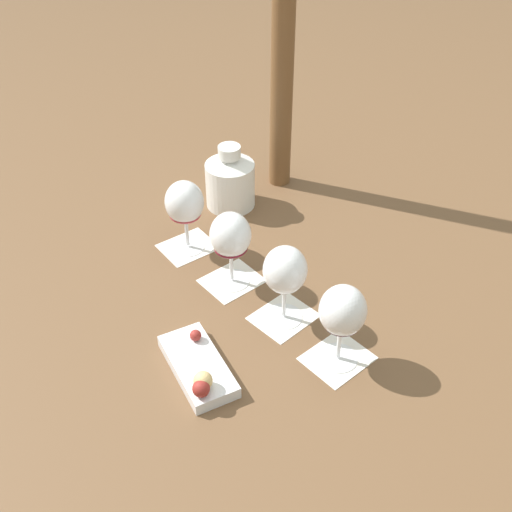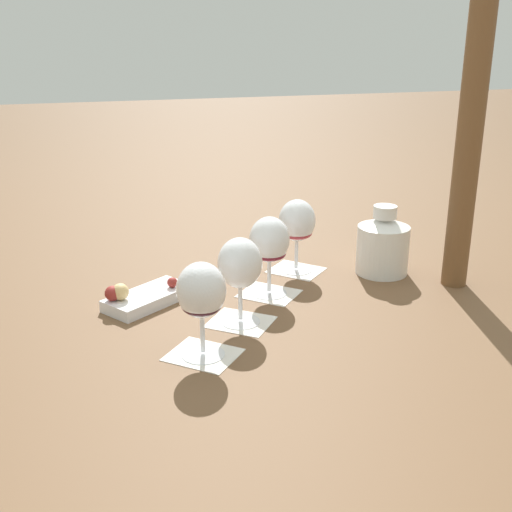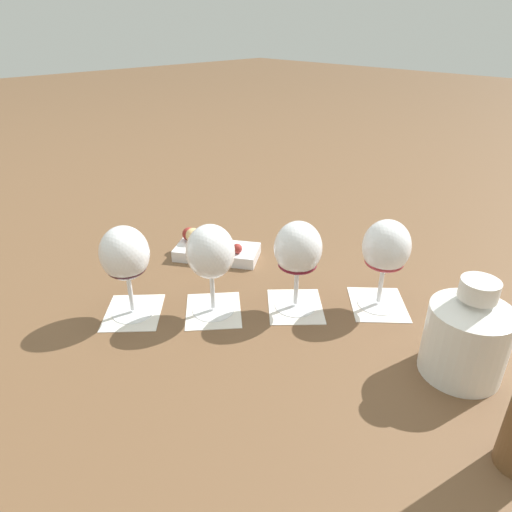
{
  "view_description": "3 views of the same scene",
  "coord_description": "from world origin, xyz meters",
  "px_view_note": "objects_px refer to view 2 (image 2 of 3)",
  "views": [
    {
      "loc": [
        0.94,
        0.11,
        0.87
      ],
      "look_at": [
        -0.0,
        -0.0,
        0.11
      ],
      "focal_mm": 45.0,
      "sensor_mm": 36.0,
      "label": 1
    },
    {
      "loc": [
        0.34,
        1.12,
        0.52
      ],
      "look_at": [
        -0.0,
        -0.0,
        0.11
      ],
      "focal_mm": 45.0,
      "sensor_mm": 36.0,
      "label": 2
    },
    {
      "loc": [
        -0.49,
        0.48,
        0.47
      ],
      "look_at": [
        -0.0,
        -0.0,
        0.11
      ],
      "focal_mm": 32.0,
      "sensor_mm": 36.0,
      "label": 3
    }
  ],
  "objects_px": {
    "wine_glass_2": "(240,267)",
    "snack_dish": "(144,297)",
    "wine_glass_1": "(269,243)",
    "umbrella_pole": "(483,15)",
    "ceramic_vase": "(383,244)",
    "wine_glass_3": "(201,295)",
    "wine_glass_0": "(297,224)"
  },
  "relations": [
    {
      "from": "wine_glass_2",
      "to": "snack_dish",
      "type": "height_order",
      "value": "wine_glass_2"
    },
    {
      "from": "wine_glass_1",
      "to": "wine_glass_2",
      "type": "distance_m",
      "value": 0.15
    },
    {
      "from": "wine_glass_1",
      "to": "umbrella_pole",
      "type": "bearing_deg",
      "value": 171.08
    },
    {
      "from": "ceramic_vase",
      "to": "snack_dish",
      "type": "distance_m",
      "value": 0.54
    },
    {
      "from": "ceramic_vase",
      "to": "wine_glass_1",
      "type": "bearing_deg",
      "value": 8.91
    },
    {
      "from": "wine_glass_1",
      "to": "umbrella_pole",
      "type": "xyz_separation_m",
      "value": [
        -0.4,
        0.06,
        0.43
      ]
    },
    {
      "from": "wine_glass_1",
      "to": "wine_glass_3",
      "type": "xyz_separation_m",
      "value": [
        0.19,
        0.22,
        -0.0
      ]
    },
    {
      "from": "wine_glass_2",
      "to": "snack_dish",
      "type": "xyz_separation_m",
      "value": [
        0.16,
        -0.14,
        -0.09
      ]
    },
    {
      "from": "wine_glass_2",
      "to": "umbrella_pole",
      "type": "xyz_separation_m",
      "value": [
        -0.49,
        -0.05,
        0.44
      ]
    },
    {
      "from": "wine_glass_1",
      "to": "umbrella_pole",
      "type": "height_order",
      "value": "umbrella_pole"
    },
    {
      "from": "wine_glass_0",
      "to": "wine_glass_1",
      "type": "height_order",
      "value": "same"
    },
    {
      "from": "wine_glass_1",
      "to": "ceramic_vase",
      "type": "xyz_separation_m",
      "value": [
        -0.28,
        -0.04,
        -0.04
      ]
    },
    {
      "from": "umbrella_pole",
      "to": "wine_glass_2",
      "type": "bearing_deg",
      "value": 6.02
    },
    {
      "from": "wine_glass_1",
      "to": "ceramic_vase",
      "type": "height_order",
      "value": "wine_glass_1"
    },
    {
      "from": "wine_glass_0",
      "to": "wine_glass_1",
      "type": "distance_m",
      "value": 0.15
    },
    {
      "from": "wine_glass_0",
      "to": "wine_glass_1",
      "type": "relative_size",
      "value": 1.0
    },
    {
      "from": "ceramic_vase",
      "to": "umbrella_pole",
      "type": "height_order",
      "value": "umbrella_pole"
    },
    {
      "from": "snack_dish",
      "to": "wine_glass_1",
      "type": "bearing_deg",
      "value": 175.31
    },
    {
      "from": "wine_glass_3",
      "to": "umbrella_pole",
      "type": "bearing_deg",
      "value": -165.01
    },
    {
      "from": "wine_glass_0",
      "to": "umbrella_pole",
      "type": "relative_size",
      "value": 0.15
    },
    {
      "from": "ceramic_vase",
      "to": "umbrella_pole",
      "type": "bearing_deg",
      "value": 137.86
    },
    {
      "from": "wine_glass_0",
      "to": "wine_glass_2",
      "type": "relative_size",
      "value": 1.0
    },
    {
      "from": "ceramic_vase",
      "to": "snack_dish",
      "type": "height_order",
      "value": "ceramic_vase"
    },
    {
      "from": "wine_glass_1",
      "to": "snack_dish",
      "type": "distance_m",
      "value": 0.27
    },
    {
      "from": "wine_glass_3",
      "to": "snack_dish",
      "type": "height_order",
      "value": "wine_glass_3"
    },
    {
      "from": "wine_glass_1",
      "to": "snack_dish",
      "type": "bearing_deg",
      "value": -4.69
    },
    {
      "from": "wine_glass_3",
      "to": "ceramic_vase",
      "type": "relative_size",
      "value": 1.05
    },
    {
      "from": "wine_glass_0",
      "to": "wine_glass_2",
      "type": "height_order",
      "value": "same"
    },
    {
      "from": "ceramic_vase",
      "to": "umbrella_pole",
      "type": "relative_size",
      "value": 0.14
    },
    {
      "from": "wine_glass_0",
      "to": "snack_dish",
      "type": "bearing_deg",
      "value": 14.44
    },
    {
      "from": "wine_glass_0",
      "to": "wine_glass_3",
      "type": "height_order",
      "value": "same"
    },
    {
      "from": "ceramic_vase",
      "to": "wine_glass_2",
      "type": "bearing_deg",
      "value": 22.94
    }
  ]
}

